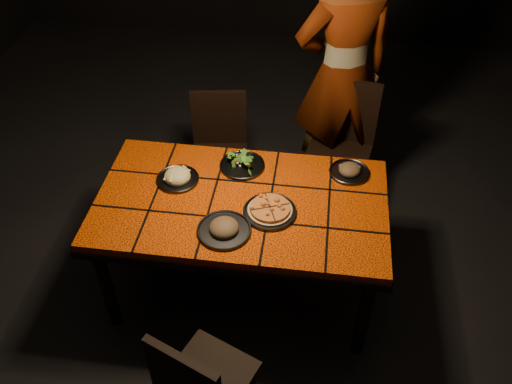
# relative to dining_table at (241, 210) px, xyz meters

# --- Properties ---
(room_shell) EXTENTS (6.04, 7.04, 3.08)m
(room_shell) POSITION_rel_dining_table_xyz_m (0.00, 0.00, 0.83)
(room_shell) COLOR black
(room_shell) RESTS_ON ground
(dining_table) EXTENTS (1.62, 0.92, 0.75)m
(dining_table) POSITION_rel_dining_table_xyz_m (0.00, 0.00, 0.00)
(dining_table) COLOR #ED4B07
(dining_table) RESTS_ON ground
(chair_near) EXTENTS (0.49, 0.49, 0.82)m
(chair_near) POSITION_rel_dining_table_xyz_m (-0.05, -0.94, -0.20)
(chair_near) COLOR black
(chair_near) RESTS_ON ground
(chair_far_left) EXTENTS (0.44, 0.44, 0.84)m
(chair_far_left) POSITION_rel_dining_table_xyz_m (-0.29, 0.83, -0.19)
(chair_far_left) COLOR black
(chair_far_left) RESTS_ON ground
(chair_far_right) EXTENTS (0.50, 0.50, 0.95)m
(chair_far_right) POSITION_rel_dining_table_xyz_m (0.55, 0.92, -0.13)
(chair_far_right) COLOR black
(chair_far_right) RESTS_ON ground
(diner) EXTENTS (0.79, 0.64, 1.86)m
(diner) POSITION_rel_dining_table_xyz_m (0.51, 1.11, 0.26)
(diner) COLOR brown
(diner) RESTS_ON ground
(plate_pizza) EXTENTS (0.31, 0.31, 0.04)m
(plate_pizza) POSITION_rel_dining_table_xyz_m (0.17, -0.08, 0.10)
(plate_pizza) COLOR #3E3E44
(plate_pizza) RESTS_ON dining_table
(plate_pasta) EXTENTS (0.24, 0.24, 0.08)m
(plate_pasta) POSITION_rel_dining_table_xyz_m (-0.39, 0.11, 0.10)
(plate_pasta) COLOR #3E3E44
(plate_pasta) RESTS_ON dining_table
(plate_salad) EXTENTS (0.27, 0.27, 0.07)m
(plate_salad) POSITION_rel_dining_table_xyz_m (-0.04, 0.29, 0.10)
(plate_salad) COLOR #3E3E44
(plate_salad) RESTS_ON dining_table
(plate_mushroom_a) EXTENTS (0.28, 0.28, 0.09)m
(plate_mushroom_a) POSITION_rel_dining_table_xyz_m (-0.05, -0.25, 0.10)
(plate_mushroom_a) COLOR #3E3E44
(plate_mushroom_a) RESTS_ON dining_table
(plate_mushroom_b) EXTENTS (0.23, 0.23, 0.08)m
(plate_mushroom_b) POSITION_rel_dining_table_xyz_m (0.59, 0.31, 0.10)
(plate_mushroom_b) COLOR #3E3E44
(plate_mushroom_b) RESTS_ON dining_table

